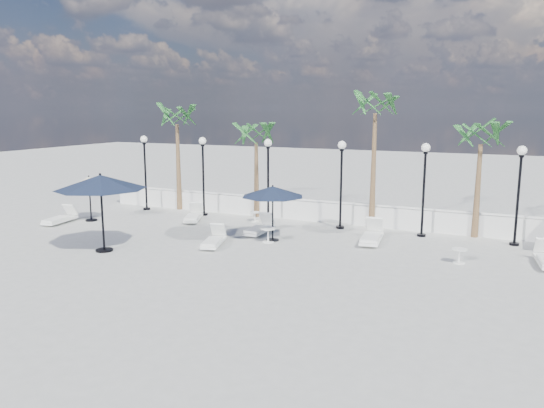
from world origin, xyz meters
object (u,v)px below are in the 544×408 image
at_px(lounger_1, 193,216).
at_px(lounger_2, 214,240).
at_px(parasol_navy_left, 100,183).
at_px(parasol_cream_small, 89,182).
at_px(lounger_4, 372,236).
at_px(lounger_0, 60,218).
at_px(parasol_navy_mid, 273,192).
at_px(lounger_3, 259,228).

xyz_separation_m(lounger_1, lounger_2, (3.23, -3.55, -0.01)).
height_order(parasol_navy_left, parasol_cream_small, parasol_navy_left).
height_order(lounger_1, parasol_navy_left, parasol_navy_left).
bearing_deg(lounger_4, lounger_2, -157.27).
bearing_deg(lounger_0, lounger_1, 22.01).
bearing_deg(lounger_1, parasol_cream_small, -179.72).
bearing_deg(lounger_2, lounger_4, 13.05).
height_order(parasol_navy_mid, parasol_cream_small, parasol_navy_mid).
xyz_separation_m(lounger_1, parasol_cream_small, (-4.43, -1.93, 1.59)).
relative_size(lounger_0, parasol_navy_mid, 0.77).
bearing_deg(lounger_0, parasol_navy_mid, -0.81).
distance_m(lounger_2, lounger_4, 6.17).
bearing_deg(lounger_2, lounger_1, 115.89).
relative_size(lounger_1, parasol_navy_left, 0.60).
xyz_separation_m(lounger_2, lounger_4, (5.37, 3.04, 0.04)).
distance_m(lounger_0, parasol_navy_mid, 10.43).
relative_size(lounger_0, parasol_navy_left, 0.59).
relative_size(lounger_2, parasol_navy_left, 0.58).
relative_size(lounger_0, parasol_cream_small, 0.90).
xyz_separation_m(lounger_1, lounger_3, (3.93, -1.00, 0.00)).
xyz_separation_m(lounger_2, parasol_cream_small, (-7.65, 1.62, 1.60)).
bearing_deg(lounger_1, lounger_2, -70.94).
distance_m(lounger_1, lounger_4, 8.61).
height_order(lounger_1, lounger_4, lounger_4).
relative_size(lounger_4, parasol_navy_left, 0.67).
height_order(lounger_3, parasol_cream_small, parasol_cream_small).
xyz_separation_m(lounger_3, parasol_navy_left, (-4.04, -4.85, 2.32)).
distance_m(lounger_0, lounger_4, 14.12).
bearing_deg(lounger_3, lounger_1, 165.38).
height_order(lounger_0, parasol_navy_mid, parasol_navy_mid).
bearing_deg(parasol_navy_left, lounger_3, 50.23).
relative_size(lounger_0, lounger_4, 0.88).
relative_size(lounger_3, parasol_navy_mid, 0.77).
xyz_separation_m(lounger_0, lounger_1, (5.30, 2.97, 0.00)).
distance_m(lounger_1, parasol_navy_left, 6.29).
bearing_deg(parasol_cream_small, parasol_navy_left, -42.21).
distance_m(lounger_2, parasol_navy_left, 4.67).
bearing_deg(lounger_3, lounger_4, 5.66).
relative_size(lounger_3, lounger_4, 0.87).
xyz_separation_m(parasol_navy_left, parasol_navy_mid, (5.02, 4.03, -0.59)).
bearing_deg(parasol_navy_left, lounger_4, 31.53).
bearing_deg(parasol_navy_mid, lounger_1, 159.71).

